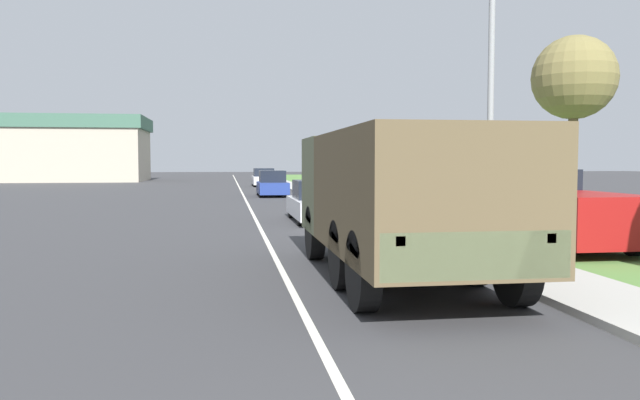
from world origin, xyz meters
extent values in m
plane|color=#38383A|center=(0.00, 40.00, 0.00)|extent=(180.00, 180.00, 0.00)
cube|color=silver|center=(0.00, 40.00, 0.00)|extent=(0.12, 120.00, 0.00)
cube|color=#ADAAA3|center=(4.50, 40.00, 0.06)|extent=(1.80, 120.00, 0.12)
cube|color=#56843D|center=(8.90, 40.00, 0.01)|extent=(7.00, 120.00, 0.02)
cube|color=#545B3D|center=(1.98, 11.84, 1.61)|extent=(2.58, 2.01, 2.02)
cube|color=brown|center=(1.98, 8.24, 1.60)|extent=(2.58, 5.18, 2.00)
cube|color=#545B3D|center=(1.98, 5.70, 0.95)|extent=(2.45, 0.10, 0.60)
cube|color=red|center=(1.01, 5.68, 1.15)|extent=(0.12, 0.06, 0.12)
cube|color=red|center=(2.94, 5.68, 1.15)|extent=(0.12, 0.06, 0.12)
cylinder|color=black|center=(0.84, 11.74, 0.57)|extent=(0.30, 1.15, 1.15)
cylinder|color=black|center=(3.11, 11.74, 0.57)|extent=(0.30, 1.15, 1.15)
cylinder|color=black|center=(0.84, 6.95, 0.57)|extent=(0.30, 1.15, 1.15)
cylinder|color=black|center=(3.11, 6.95, 0.57)|extent=(0.30, 1.15, 1.15)
cylinder|color=black|center=(0.84, 8.50, 0.57)|extent=(0.30, 1.15, 1.15)
cylinder|color=black|center=(3.11, 8.50, 0.57)|extent=(0.30, 1.15, 1.15)
cube|color=silver|center=(2.11, 20.22, 0.49)|extent=(1.72, 4.64, 0.62)
cube|color=black|center=(2.11, 20.32, 1.12)|extent=(1.51, 2.09, 0.65)
cylinder|color=black|center=(1.35, 21.71, 0.32)|extent=(0.20, 0.64, 0.64)
cylinder|color=black|center=(2.87, 21.71, 0.32)|extent=(0.20, 0.64, 0.64)
cylinder|color=black|center=(1.35, 18.74, 0.32)|extent=(0.20, 0.64, 0.64)
cylinder|color=black|center=(2.87, 18.74, 0.32)|extent=(0.20, 0.64, 0.64)
cube|color=navy|center=(1.73, 36.48, 0.52)|extent=(1.76, 4.05, 0.69)
cube|color=black|center=(1.73, 36.56, 1.22)|extent=(1.54, 1.82, 0.71)
cylinder|color=black|center=(0.95, 37.78, 0.32)|extent=(0.20, 0.64, 0.64)
cylinder|color=black|center=(2.51, 37.78, 0.32)|extent=(0.20, 0.64, 0.64)
cylinder|color=black|center=(0.95, 35.19, 0.32)|extent=(0.20, 0.64, 0.64)
cylinder|color=black|center=(2.51, 35.19, 0.32)|extent=(0.20, 0.64, 0.64)
cube|color=silver|center=(2.16, 52.63, 0.51)|extent=(1.93, 4.79, 0.68)
cube|color=black|center=(2.16, 52.73, 1.20)|extent=(1.70, 2.15, 0.70)
cylinder|color=black|center=(1.29, 54.17, 0.32)|extent=(0.20, 0.64, 0.64)
cylinder|color=black|center=(3.02, 54.17, 0.32)|extent=(0.20, 0.64, 0.64)
cylinder|color=black|center=(1.29, 51.10, 0.32)|extent=(0.20, 0.64, 0.64)
cylinder|color=black|center=(3.02, 51.10, 0.32)|extent=(0.20, 0.64, 0.64)
cube|color=maroon|center=(6.99, 12.72, 0.75)|extent=(2.01, 5.16, 1.01)
cube|color=black|center=(6.99, 14.22, 1.58)|extent=(1.85, 2.17, 0.65)
cube|color=maroon|center=(6.99, 11.63, 1.32)|extent=(2.01, 2.99, 0.12)
cylinder|color=black|center=(6.11, 14.42, 0.40)|extent=(0.24, 0.76, 0.76)
cylinder|color=black|center=(7.87, 14.42, 0.40)|extent=(0.24, 0.76, 0.76)
cylinder|color=black|center=(6.11, 11.02, 0.40)|extent=(0.24, 0.76, 0.76)
cylinder|color=black|center=(7.87, 11.02, 0.40)|extent=(0.24, 0.76, 0.76)
cylinder|color=gray|center=(4.75, 11.64, 3.24)|extent=(0.14, 0.14, 6.25)
cylinder|color=brown|center=(10.43, 17.91, 2.08)|extent=(0.32, 0.32, 4.12)
sphere|color=olive|center=(10.43, 17.91, 4.90)|extent=(2.77, 2.77, 2.77)
cube|color=#B2A893|center=(-18.30, 69.50, 2.78)|extent=(16.72, 10.47, 5.56)
cube|color=#3D6651|center=(-18.30, 69.50, 6.26)|extent=(17.39, 10.89, 1.39)
camera|label=1|loc=(-1.04, -1.51, 2.10)|focal=35.00mm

